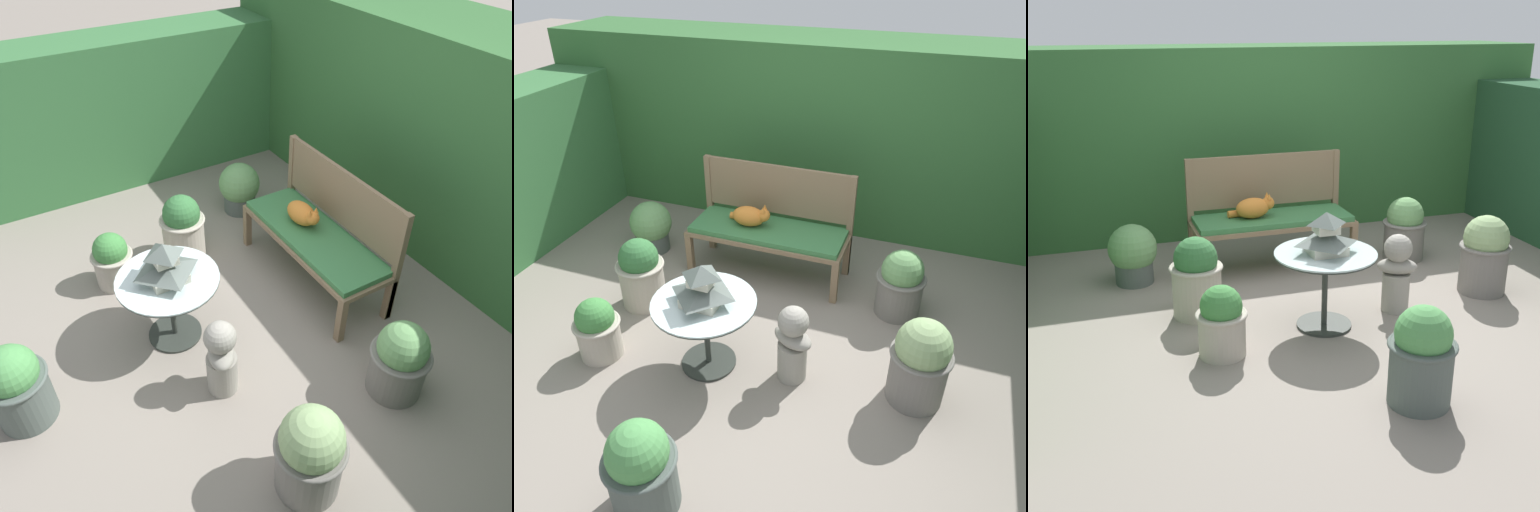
{
  "view_description": "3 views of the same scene",
  "coord_description": "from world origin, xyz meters",
  "views": [
    {
      "loc": [
        2.43,
        -1.23,
        3.0
      ],
      "look_at": [
        -0.12,
        0.29,
        0.57
      ],
      "focal_mm": 35.0,
      "sensor_mm": 36.0,
      "label": 1
    },
    {
      "loc": [
        1.21,
        -2.88,
        2.78
      ],
      "look_at": [
        0.0,
        0.38,
        0.56
      ],
      "focal_mm": 35.0,
      "sensor_mm": 36.0,
      "label": 2
    },
    {
      "loc": [
        -1.86,
        -4.5,
        2.2
      ],
      "look_at": [
        -0.34,
        0.2,
        0.37
      ],
      "focal_mm": 45.0,
      "sensor_mm": 36.0,
      "label": 3
    }
  ],
  "objects": [
    {
      "name": "bench_backrest",
      "position": [
        -0.22,
        1.17,
        0.72
      ],
      "size": [
        1.49,
        0.06,
        1.02
      ],
      "color": "#7F664C",
      "rests_on": "ground"
    },
    {
      "name": "foliage_hedge_back",
      "position": [
        0.0,
        2.44,
        0.97
      ],
      "size": [
        6.4,
        1.09,
        1.93
      ],
      "primitive_type": "cube",
      "color": "#336633",
      "rests_on": "ground"
    },
    {
      "name": "potted_plant_table_near",
      "position": [
        -1.5,
        0.91,
        0.27
      ],
      "size": [
        0.43,
        0.43,
        0.53
      ],
      "color": "#4C5651",
      "rests_on": "ground"
    },
    {
      "name": "pagoda_birdhouse",
      "position": [
        -0.21,
        -0.4,
        0.72
      ],
      "size": [
        0.36,
        0.36,
        0.31
      ],
      "color": "beige",
      "rests_on": "patio_table"
    },
    {
      "name": "potted_plant_bench_left",
      "position": [
        1.31,
        -0.2,
        0.34
      ],
      "size": [
        0.43,
        0.43,
        0.67
      ],
      "color": "slate",
      "rests_on": "ground"
    },
    {
      "name": "foliage_hedge_left",
      "position": [
        -2.85,
        0.15,
        0.78
      ],
      "size": [
        0.7,
        3.5,
        1.56
      ],
      "primitive_type": "cube",
      "color": "#38703D",
      "rests_on": "ground"
    },
    {
      "name": "potted_plant_hedge_corner",
      "position": [
        -1.05,
        -0.6,
        0.25
      ],
      "size": [
        0.36,
        0.36,
        0.52
      ],
      "color": "#ADA393",
      "rests_on": "ground"
    },
    {
      "name": "potted_plant_table_far",
      "position": [
        1.05,
        0.73,
        0.3
      ],
      "size": [
        0.42,
        0.42,
        0.61
      ],
      "color": "slate",
      "rests_on": "ground"
    },
    {
      "name": "garden_bust",
      "position": [
        0.43,
        -0.31,
        0.33
      ],
      "size": [
        0.36,
        0.29,
        0.64
      ],
      "rotation": [
        0.0,
        0.0,
        -0.4
      ],
      "color": "gray",
      "rests_on": "ground"
    },
    {
      "name": "cat",
      "position": [
        -0.4,
        0.91,
        0.59
      ],
      "size": [
        0.42,
        0.21,
        0.22
      ],
      "rotation": [
        0.0,
        0.0,
        0.06
      ],
      "color": "orange",
      "rests_on": "garden_bench"
    },
    {
      "name": "potted_plant_path_edge",
      "position": [
        -0.04,
        -1.55,
        0.31
      ],
      "size": [
        0.42,
        0.42,
        0.64
      ],
      "color": "#4C5651",
      "rests_on": "ground"
    },
    {
      "name": "potted_plant_patio_mid",
      "position": [
        -1.09,
        0.08,
        0.32
      ],
      "size": [
        0.42,
        0.42,
        0.64
      ],
      "color": "#ADA393",
      "rests_on": "ground"
    },
    {
      "name": "garden_bench",
      "position": [
        -0.22,
        0.92,
        0.43
      ],
      "size": [
        1.49,
        0.54,
        0.49
      ],
      "color": "#7F664C",
      "rests_on": "ground"
    },
    {
      "name": "patio_table",
      "position": [
        -0.21,
        -0.4,
        0.47
      ],
      "size": [
        0.76,
        0.76,
        0.59
      ],
      "color": "#2D332D",
      "rests_on": "ground"
    },
    {
      "name": "ground",
      "position": [
        0.0,
        0.0,
        0.0
      ],
      "size": [
        30.0,
        30.0,
        0.0
      ],
      "primitive_type": "plane",
      "color": "gray"
    }
  ]
}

